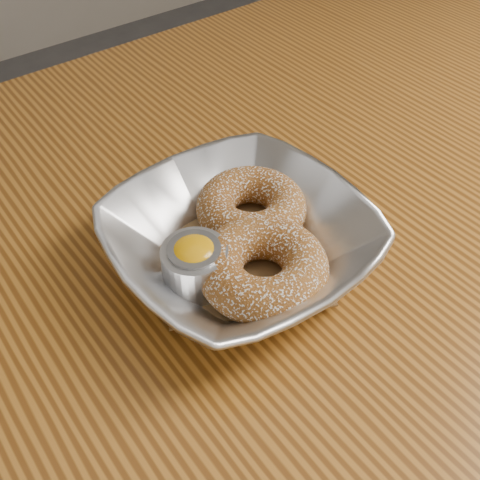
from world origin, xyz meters
TOP-DOWN VIEW (x-y plane):
  - ground_plane at (0.00, 0.00)m, footprint 4.00×4.00m
  - table at (0.00, 0.00)m, footprint 1.20×0.80m
  - serving_bowl at (-0.10, -0.06)m, footprint 0.23×0.23m
  - parchment at (-0.10, -0.06)m, footprint 0.19×0.19m
  - donut_back at (-0.07, -0.03)m, footprint 0.11×0.11m
  - donut_front at (-0.11, -0.10)m, footprint 0.12×0.12m
  - ramekin at (-0.15, -0.06)m, footprint 0.06×0.06m

SIDE VIEW (x-z plane):
  - ground_plane at x=0.00m, z-range 0.00..0.00m
  - table at x=0.00m, z-range 0.28..1.03m
  - parchment at x=-0.10m, z-range 0.76..0.76m
  - serving_bowl at x=-0.10m, z-range 0.75..0.81m
  - donut_back at x=-0.07m, z-range 0.76..0.80m
  - donut_front at x=-0.11m, z-range 0.76..0.80m
  - ramekin at x=-0.15m, z-range 0.76..0.81m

